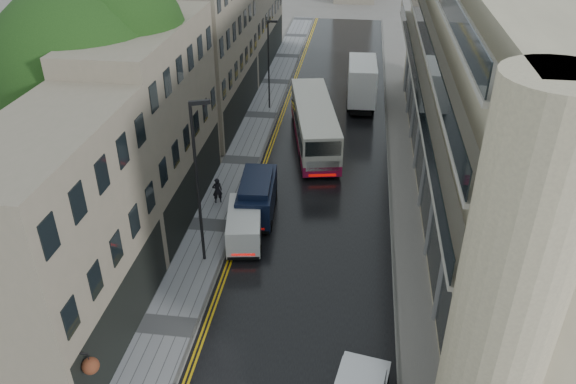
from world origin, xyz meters
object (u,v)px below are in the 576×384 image
(white_van, at_px, (228,241))
(lamp_post_far, at_px, (269,66))
(pedestrian, at_px, (217,190))
(navy_van, at_px, (238,210))
(lamp_post_near, at_px, (198,187))
(cream_bus, at_px, (301,144))
(tree_near, at_px, (90,105))
(tree_far, at_px, (170,49))
(white_lorry, at_px, (349,89))

(white_van, distance_m, lamp_post_far, 21.15)
(pedestrian, bearing_deg, navy_van, 102.41)
(navy_van, relative_size, lamp_post_near, 0.56)
(cream_bus, height_order, lamp_post_near, lamp_post_near)
(cream_bus, xyz_separation_m, lamp_post_far, (-3.85, 9.81, 2.22))
(tree_near, relative_size, tree_far, 1.11)
(pedestrian, bearing_deg, cream_bus, -151.20)
(tree_near, xyz_separation_m, tree_far, (0.30, 13.00, -0.72))
(tree_far, height_order, pedestrian, tree_far)
(cream_bus, distance_m, white_van, 11.46)
(white_van, height_order, pedestrian, white_van)
(pedestrian, bearing_deg, white_van, 85.83)
(cream_bus, distance_m, navy_van, 8.89)
(cream_bus, xyz_separation_m, white_van, (-2.71, -11.12, -0.62))
(white_lorry, bearing_deg, lamp_post_near, -109.29)
(lamp_post_near, bearing_deg, lamp_post_far, 69.20)
(tree_near, height_order, cream_bus, tree_near)
(tree_near, xyz_separation_m, pedestrian, (6.36, 1.71, -5.98))
(navy_van, bearing_deg, white_lorry, 69.43)
(white_lorry, xyz_separation_m, lamp_post_near, (-6.80, -21.80, 2.56))
(lamp_post_far, bearing_deg, navy_van, -86.58)
(lamp_post_near, bearing_deg, pedestrian, 75.76)
(cream_bus, height_order, pedestrian, cream_bus)
(white_lorry, bearing_deg, tree_far, -162.38)
(lamp_post_near, bearing_deg, tree_far, 90.88)
(navy_van, distance_m, lamp_post_far, 18.48)
(tree_near, distance_m, pedestrian, 8.90)
(lamp_post_near, bearing_deg, navy_van, 48.78)
(cream_bus, distance_m, lamp_post_near, 12.65)
(tree_near, relative_size, pedestrian, 8.21)
(navy_van, bearing_deg, tree_near, 170.56)
(navy_van, bearing_deg, tree_far, 115.96)
(navy_van, height_order, lamp_post_near, lamp_post_near)
(cream_bus, bearing_deg, navy_van, -118.79)
(tree_near, bearing_deg, tree_far, 88.68)
(white_van, distance_m, navy_van, 2.68)
(navy_van, distance_m, lamp_post_near, 4.74)
(cream_bus, relative_size, white_van, 2.73)
(tree_near, relative_size, lamp_post_far, 1.88)
(tree_far, relative_size, white_lorry, 1.64)
(tree_near, bearing_deg, lamp_post_near, -29.75)
(lamp_post_near, bearing_deg, white_van, 3.32)
(navy_van, xyz_separation_m, lamp_post_far, (-1.14, 18.27, 2.52))
(cream_bus, height_order, lamp_post_far, lamp_post_far)
(white_lorry, height_order, navy_van, white_lorry)
(white_van, bearing_deg, tree_near, 148.10)
(tree_near, height_order, white_lorry, tree_near)
(cream_bus, distance_m, lamp_post_far, 10.77)
(white_lorry, bearing_deg, cream_bus, -107.84)
(navy_van, bearing_deg, white_van, -93.82)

